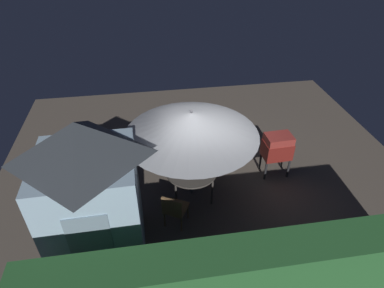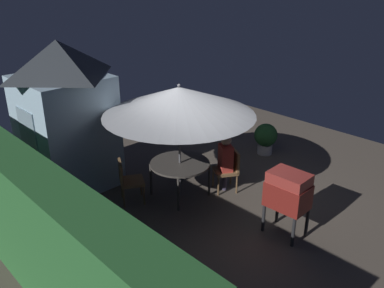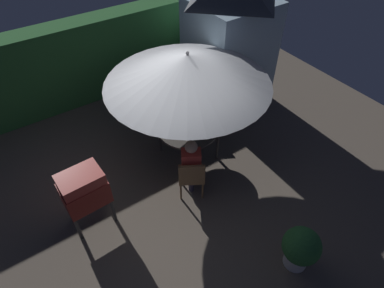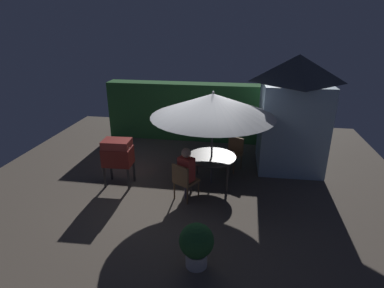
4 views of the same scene
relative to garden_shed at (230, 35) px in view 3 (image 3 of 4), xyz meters
name	(u,v)px [view 3 (image 3 of 4)]	position (x,y,z in m)	size (l,w,h in m)	color
ground_plane	(176,172)	(-2.55, -1.65, -1.58)	(11.00, 11.00, 0.00)	brown
hedge_backdrop	(99,57)	(-2.55, 1.85, -0.61)	(6.85, 0.63, 1.95)	#28602D
garden_shed	(230,35)	(0.00, 0.00, 0.00)	(1.83, 1.76, 3.11)	#9EBCD1
patio_table	(188,130)	(-2.05, -1.35, -0.90)	(1.22, 1.22, 0.74)	#47423D
patio_umbrella	(188,69)	(-2.05, -1.35, 0.46)	(2.96, 2.96, 2.38)	#4C4C51
bbq_grill	(84,190)	(-4.33, -1.79, -0.74)	(0.72, 0.53, 1.20)	maroon
chair_near_shed	(191,175)	(-2.58, -2.26, -1.06)	(0.63, 0.63, 0.90)	olive
chair_far_side	(184,104)	(-1.53, -0.41, -1.06)	(0.63, 0.63, 0.90)	olive
potted_plant_by_shed	(301,248)	(-1.99, -4.31, -1.13)	(0.58, 0.58, 0.80)	silver
person_in_red	(191,162)	(-2.54, -2.18, -0.80)	(0.41, 0.38, 1.26)	#CC3D33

